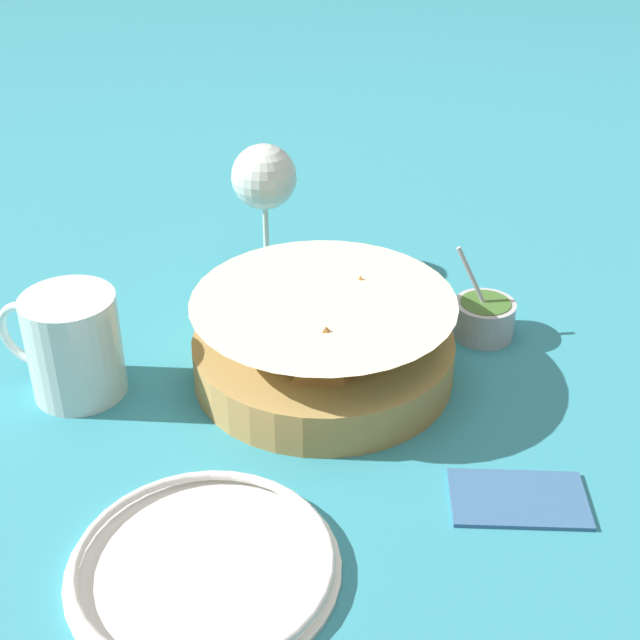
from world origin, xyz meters
The scene contains 7 objects.
ground_plane centered at (0.00, 0.00, 0.00)m, with size 4.00×4.00×0.00m, color teal.
food_basket centered at (0.00, -0.02, 0.04)m, with size 0.26×0.26×0.09m.
sauce_cup centered at (-0.14, -0.15, 0.02)m, with size 0.07×0.07×0.10m.
wine_glass centered at (0.14, -0.21, 0.12)m, with size 0.08×0.08×0.16m.
beer_mug centered at (0.22, 0.09, 0.05)m, with size 0.13×0.09×0.11m.
side_plate centered at (0.00, 0.26, 0.01)m, with size 0.21×0.21×0.01m.
napkin centered at (-0.22, 0.10, 0.00)m, with size 0.13×0.10×0.01m.
Camera 1 is at (-0.24, 0.69, 0.52)m, focal length 50.00 mm.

